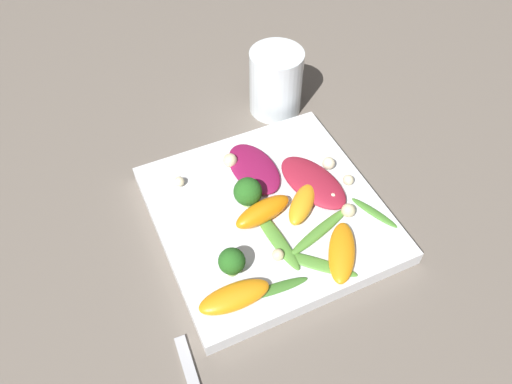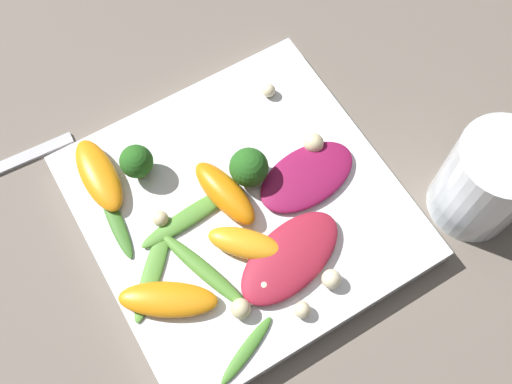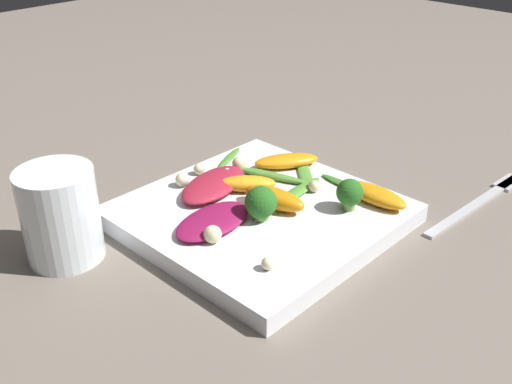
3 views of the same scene
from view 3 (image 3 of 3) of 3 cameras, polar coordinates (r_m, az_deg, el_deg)
name	(u,v)px [view 3 (image 3 of 3)]	position (r m, az deg, el deg)	size (l,w,h in m)	color
ground_plane	(260,223)	(0.64, 0.41, -2.97)	(2.40, 2.40, 0.00)	#6B6056
plate	(260,215)	(0.63, 0.41, -2.19)	(0.25, 0.25, 0.02)	white
drinking_glass	(60,215)	(0.59, -18.14, -2.10)	(0.07, 0.07, 0.09)	white
fork	(487,196)	(0.73, 21.11, -0.37)	(0.03, 0.20, 0.01)	#B2B2B7
radicchio_leaf_0	(213,221)	(0.59, -4.12, -2.75)	(0.06, 0.09, 0.01)	maroon
radicchio_leaf_1	(214,184)	(0.66, -4.06, 0.73)	(0.07, 0.11, 0.01)	maroon
orange_segment_0	(376,195)	(0.64, 11.31, -0.28)	(0.08, 0.03, 0.02)	orange
orange_segment_1	(247,184)	(0.65, -0.87, 0.80)	(0.06, 0.06, 0.02)	orange
orange_segment_2	(286,161)	(0.71, 2.92, 2.97)	(0.07, 0.08, 0.01)	orange
orange_segment_3	(274,198)	(0.62, 1.75, -0.61)	(0.07, 0.04, 0.02)	orange
broccoli_floret_0	(261,203)	(0.60, 0.48, -1.06)	(0.03, 0.03, 0.04)	#84AD5B
broccoli_floret_1	(350,193)	(0.62, 8.92, -0.12)	(0.03, 0.03, 0.03)	#7A9E51
arugula_sprig_0	(346,185)	(0.67, 8.57, 0.62)	(0.07, 0.02, 0.00)	#3D7528
arugula_sprig_1	(294,194)	(0.65, 3.64, -0.17)	(0.02, 0.10, 0.01)	#518E33
arugula_sprig_2	(305,173)	(0.69, 4.66, 1.79)	(0.08, 0.07, 0.00)	#518E33
arugula_sprig_3	(270,175)	(0.68, 1.38, 1.60)	(0.09, 0.04, 0.01)	#518E33
arugula_sprig_4	(229,158)	(0.73, -2.57, 3.27)	(0.03, 0.06, 0.00)	#47842D
macadamia_nut_0	(314,186)	(0.66, 5.57, 0.56)	(0.01, 0.01, 0.01)	beige
macadamia_nut_1	(213,234)	(0.57, -4.16, -4.04)	(0.02, 0.02, 0.02)	beige
macadamia_nut_2	(239,163)	(0.70, -1.64, 2.74)	(0.02, 0.02, 0.02)	beige
macadamia_nut_3	(182,180)	(0.67, -7.03, 1.16)	(0.02, 0.02, 0.02)	beige
macadamia_nut_4	(227,173)	(0.68, -2.75, 1.78)	(0.01, 0.01, 0.01)	beige
macadamia_nut_5	(199,169)	(0.69, -5.43, 2.19)	(0.01, 0.01, 0.01)	beige
macadamia_nut_6	(268,263)	(0.53, 1.16, -6.82)	(0.01, 0.01, 0.01)	beige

